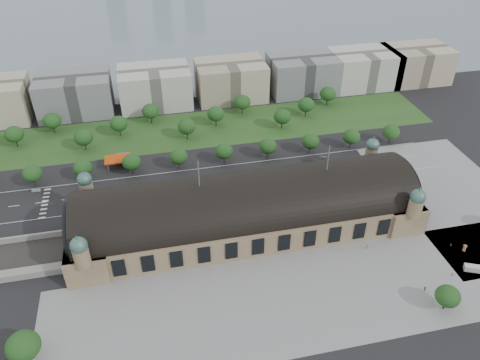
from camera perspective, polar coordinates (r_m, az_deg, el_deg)
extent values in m
plane|color=black|center=(209.55, 0.82, -5.71)|extent=(900.00, 900.00, 0.00)
cube|color=#9B8260|center=(205.66, 0.83, -4.44)|extent=(150.00, 40.00, 12.00)
cube|color=#9B8260|center=(204.53, -17.91, -6.82)|extent=(16.00, 43.00, 12.00)
cube|color=#9B8260|center=(227.46, 17.51, -1.91)|extent=(16.00, 43.00, 12.00)
cylinder|color=black|center=(201.88, 0.84, -3.13)|extent=(144.00, 37.60, 37.60)
cylinder|color=black|center=(200.48, -20.01, -5.29)|extent=(1.20, 32.00, 32.00)
cylinder|color=black|center=(225.80, 19.20, -0.08)|extent=(1.20, 32.00, 32.00)
cylinder|color=#9B8260|center=(214.95, -18.16, -1.14)|extent=(6.00, 6.00, 8.00)
sphere|color=#436C64|center=(211.89, -18.43, 0.06)|extent=(6.40, 6.40, 6.40)
cone|color=#436C64|center=(209.73, -18.63, 0.95)|extent=(1.00, 1.00, 2.50)
cylinder|color=#9B8260|center=(236.88, 15.67, 3.00)|extent=(6.00, 6.00, 8.00)
sphere|color=#436C64|center=(234.10, 15.88, 4.14)|extent=(6.40, 6.40, 6.40)
cone|color=#436C64|center=(232.15, 16.03, 4.98)|extent=(1.00, 1.00, 2.50)
cylinder|color=#9B8260|center=(182.44, -18.74, -8.81)|extent=(6.00, 6.00, 8.00)
sphere|color=#436C64|center=(178.83, -19.07, -7.54)|extent=(6.40, 6.40, 6.40)
cone|color=#436C64|center=(176.26, -19.32, -6.58)|extent=(1.00, 1.00, 2.50)
cylinder|color=#9B8260|center=(207.83, 20.57, -3.11)|extent=(6.00, 6.00, 8.00)
sphere|color=#436C64|center=(204.66, 20.89, -1.90)|extent=(6.40, 6.40, 6.40)
cone|color=#436C64|center=(202.42, 21.12, -1.00)|extent=(1.00, 1.00, 2.50)
cylinder|color=#59595B|center=(187.52, -5.07, 0.73)|extent=(0.50, 0.50, 12.00)
cylinder|color=#59595B|center=(200.14, 10.71, 2.64)|extent=(0.50, 0.50, 12.00)
cube|color=gray|center=(182.08, 7.23, -14.12)|extent=(190.00, 48.00, 0.12)
cube|color=gray|center=(249.27, 24.56, -1.84)|extent=(56.00, 100.00, 0.12)
cube|color=black|center=(236.57, -6.00, -0.46)|extent=(260.00, 26.00, 0.10)
cube|color=#274E1F|center=(283.34, -6.46, 6.03)|extent=(300.00, 45.00, 0.10)
cube|color=#CA3F0B|center=(254.00, -14.63, 2.51)|extent=(14.00, 9.00, 0.70)
cube|color=#59595B|center=(260.58, -14.10, 2.69)|extent=(7.00, 5.00, 3.20)
cylinder|color=#59595B|center=(258.46, -15.76, 2.27)|extent=(0.50, 0.50, 4.40)
cylinder|color=#59595B|center=(257.69, -13.34, 2.58)|extent=(0.50, 0.50, 4.40)
cylinder|color=#59595B|center=(253.06, -15.77, 1.50)|extent=(0.50, 0.50, 4.40)
cylinder|color=#59595B|center=(252.28, -13.31, 1.81)|extent=(0.50, 0.50, 4.40)
cube|color=slate|center=(473.68, -7.82, 18.12)|extent=(700.00, 320.00, 0.08)
cube|color=gray|center=(315.97, -19.48, 9.85)|extent=(45.00, 32.00, 24.00)
cube|color=beige|center=(313.10, -10.31, 11.10)|extent=(45.00, 32.00, 24.00)
cube|color=#C1B298|center=(318.17, -1.13, 12.06)|extent=(45.00, 32.00, 24.00)
cube|color=gray|center=(330.80, 7.60, 12.70)|extent=(45.00, 32.00, 24.00)
cube|color=beige|center=(347.96, 14.80, 13.01)|extent=(45.00, 32.00, 24.00)
cube|color=#C1B298|center=(367.20, 20.58, 13.11)|extent=(45.00, 32.00, 24.00)
cylinder|color=#2D2116|center=(254.07, -23.72, -0.25)|extent=(0.70, 0.70, 4.32)
ellipsoid|color=#1B4418|center=(251.30, -24.00, 0.73)|extent=(9.60, 9.60, 8.16)
cylinder|color=#2D2116|center=(249.59, -18.39, 0.43)|extent=(0.70, 0.70, 4.32)
ellipsoid|color=#1B4418|center=(246.76, -18.62, 1.44)|extent=(9.60, 9.60, 8.16)
cylinder|color=#2D2116|center=(247.36, -12.92, 1.13)|extent=(0.70, 0.70, 4.32)
ellipsoid|color=#1B4418|center=(244.51, -13.08, 2.15)|extent=(9.60, 9.60, 8.16)
cylinder|color=#2D2116|center=(247.46, -7.41, 1.82)|extent=(0.70, 0.70, 4.32)
ellipsoid|color=#1B4418|center=(244.61, -7.50, 2.85)|extent=(9.60, 9.60, 8.16)
cylinder|color=#2D2116|center=(249.86, -1.94, 2.48)|extent=(0.70, 0.70, 4.32)
ellipsoid|color=#1B4418|center=(247.05, -1.96, 3.51)|extent=(9.60, 9.60, 8.16)
cylinder|color=#2D2116|center=(254.52, 3.38, 3.11)|extent=(0.70, 0.70, 4.32)
ellipsoid|color=#1B4418|center=(251.76, 3.42, 4.13)|extent=(9.60, 9.60, 8.16)
cylinder|color=#2D2116|center=(261.31, 8.47, 3.69)|extent=(0.70, 0.70, 4.32)
ellipsoid|color=#1B4418|center=(258.62, 8.57, 4.68)|extent=(9.60, 9.60, 8.16)
cylinder|color=#2D2116|center=(270.07, 13.28, 4.20)|extent=(0.70, 0.70, 4.32)
ellipsoid|color=#1B4418|center=(267.47, 13.43, 5.17)|extent=(9.60, 9.60, 8.16)
cylinder|color=#2D2116|center=(280.62, 17.76, 4.66)|extent=(0.70, 0.70, 4.32)
ellipsoid|color=#1B4418|center=(278.11, 17.95, 5.59)|extent=(9.60, 9.60, 8.16)
cylinder|color=#2D2116|center=(292.63, -25.55, 4.09)|extent=(0.70, 0.70, 4.68)
ellipsoid|color=#1B4418|center=(290.03, -25.83, 5.05)|extent=(10.40, 10.40, 8.84)
cylinder|color=#2D2116|center=(298.82, -21.70, 5.76)|extent=(0.70, 0.70, 4.68)
ellipsoid|color=#1B4418|center=(296.28, -21.93, 6.72)|extent=(10.40, 10.40, 8.84)
cylinder|color=#2D2116|center=(275.00, -18.31, 3.92)|extent=(0.70, 0.70, 4.68)
ellipsoid|color=#1B4418|center=(272.23, -18.53, 4.95)|extent=(10.40, 10.40, 8.84)
cylinder|color=#2D2116|center=(283.62, -14.41, 5.66)|extent=(0.70, 0.70, 4.68)
ellipsoid|color=#1B4418|center=(280.94, -14.58, 6.67)|extent=(10.40, 10.40, 8.84)
cylinder|color=#2D2116|center=(293.72, -10.73, 7.25)|extent=(0.70, 0.70, 4.68)
ellipsoid|color=#1B4418|center=(291.13, -10.85, 8.25)|extent=(10.40, 10.40, 8.84)
cylinder|color=#2D2116|center=(273.43, -6.44, 5.44)|extent=(0.70, 0.70, 4.68)
ellipsoid|color=#1B4418|center=(270.65, -6.52, 6.49)|extent=(10.40, 10.40, 8.84)
cylinder|color=#2D2116|center=(285.92, -2.94, 7.04)|extent=(0.70, 0.70, 4.68)
ellipsoid|color=#1B4418|center=(283.26, -2.98, 8.06)|extent=(10.40, 10.40, 8.84)
cylinder|color=#2D2116|center=(299.57, 0.27, 8.48)|extent=(0.70, 0.70, 4.68)
ellipsoid|color=#1B4418|center=(297.04, 0.28, 9.47)|extent=(10.40, 10.40, 8.84)
cylinder|color=#2D2116|center=(283.55, 5.12, 6.68)|extent=(0.70, 0.70, 4.68)
ellipsoid|color=#1B4418|center=(280.87, 5.18, 7.71)|extent=(10.40, 10.40, 8.84)
cylinder|color=#2D2116|center=(299.25, 7.97, 8.10)|extent=(0.70, 0.70, 4.68)
ellipsoid|color=#1B4418|center=(296.72, 8.06, 9.08)|extent=(10.40, 10.40, 8.84)
cylinder|color=#2D2116|center=(315.78, 10.55, 9.35)|extent=(0.70, 0.70, 4.68)
ellipsoid|color=#1B4418|center=(313.37, 10.67, 10.28)|extent=(10.40, 10.40, 8.84)
cylinder|color=#2D2116|center=(177.02, -24.45, -19.03)|extent=(0.70, 0.70, 4.68)
ellipsoid|color=#1B4418|center=(172.69, -24.93, -17.89)|extent=(11.00, 11.00, 9.35)
cylinder|color=#2D2116|center=(191.19, 23.65, -13.80)|extent=(0.70, 0.70, 3.96)
ellipsoid|color=#1B4418|center=(187.79, 24.00, -12.81)|extent=(9.00, 9.00, 7.65)
imported|color=#969A9E|center=(250.67, -23.62, -1.15)|extent=(4.27, 1.59, 1.39)
imported|color=black|center=(232.54, -13.62, -1.89)|extent=(5.17, 2.54, 1.41)
imported|color=#525559|center=(258.76, 10.08, 2.77)|extent=(4.04, 1.79, 1.29)
imported|color=silver|center=(253.87, 12.36, 1.77)|extent=(4.81, 2.34, 1.32)
imported|color=black|center=(225.13, -15.69, -3.67)|extent=(4.38, 3.94, 1.45)
imported|color=maroon|center=(225.99, -15.03, -3.36)|extent=(6.01, 4.69, 1.52)
imported|color=#1B284D|center=(226.43, -15.97, -3.50)|extent=(4.79, 3.53, 1.29)
imported|color=#4E5055|center=(225.06, -9.06, -2.62)|extent=(5.02, 3.63, 1.59)
imported|color=silver|center=(225.13, -9.14, -2.66)|extent=(4.19, 3.21, 1.33)
imported|color=#9B9FA3|center=(225.61, -5.17, -2.17)|extent=(5.94, 5.42, 1.54)
imported|color=black|center=(222.12, -10.47, -3.39)|extent=(5.78, 4.31, 1.56)
imported|color=red|center=(232.00, -2.64, -0.54)|extent=(12.86, 3.18, 3.57)
imported|color=beige|center=(230.42, -0.59, -0.76)|extent=(13.68, 4.49, 3.74)
imported|color=beige|center=(240.67, 6.93, 0.69)|extent=(13.14, 4.27, 3.60)
cube|color=silver|center=(210.65, 26.44, -9.61)|extent=(6.53, 4.69, 2.63)
cube|color=silver|center=(210.24, 25.83, -9.65)|extent=(2.38, 2.69, 1.82)
cylinder|color=#D8364C|center=(218.49, 25.68, -7.52)|extent=(1.25, 1.25, 2.67)
cylinder|color=#59595B|center=(217.60, 25.78, -7.24)|extent=(1.52, 1.52, 0.22)
imported|color=gray|center=(205.32, 15.21, -7.93)|extent=(1.01, 0.66, 1.95)
imported|color=gray|center=(205.49, 24.46, -10.42)|extent=(0.52, 0.68, 1.66)
imported|color=gray|center=(218.52, 24.32, -7.22)|extent=(0.80, 1.02, 1.84)
imported|color=gray|center=(195.43, 21.58, -12.27)|extent=(1.06, 1.37, 1.95)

